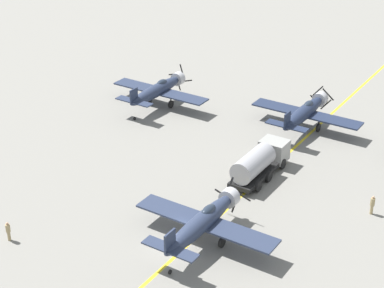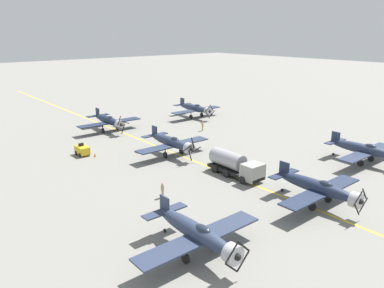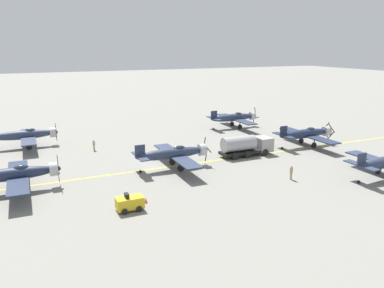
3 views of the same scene
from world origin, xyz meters
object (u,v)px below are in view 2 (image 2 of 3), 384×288
(airplane_near_left, at_px, (195,108))
(airplane_far_right, at_px, (197,233))
(airplane_far_center, at_px, (319,188))
(fuel_tanker, at_px, (235,165))
(ground_crew_inspecting, at_px, (163,189))
(airplane_far_left, at_px, (365,150))
(airplane_mid_center, at_px, (172,142))
(tow_tractor, at_px, (82,150))
(traffic_cone, at_px, (95,155))
(airplane_near_center, at_px, (109,121))
(ground_crew_walking, at_px, (203,126))

(airplane_near_left, relative_size, airplane_far_right, 1.00)
(airplane_near_left, xyz_separation_m, airplane_far_center, (17.35, 40.64, -0.00))
(airplane_far_center, xyz_separation_m, fuel_tanker, (0.64, -11.50, -0.50))
(fuel_tanker, relative_size, ground_crew_inspecting, 4.60)
(airplane_far_left, bearing_deg, airplane_near_left, -101.26)
(airplane_mid_center, distance_m, fuel_tanker, 11.88)
(fuel_tanker, distance_m, tow_tractor, 23.47)
(tow_tractor, bearing_deg, fuel_tanker, 119.27)
(airplane_near_left, xyz_separation_m, traffic_cone, (28.39, 10.63, -1.74))
(airplane_far_right, height_order, traffic_cone, airplane_far_right)
(airplane_far_center, bearing_deg, airplane_far_right, 9.32)
(airplane_far_right, xyz_separation_m, fuel_tanker, (-15.17, -10.31, -0.50))
(airplane_near_left, xyz_separation_m, airplane_far_right, (33.16, 39.46, 0.00))
(airplane_far_center, height_order, ground_crew_inspecting, airplane_far_center)
(airplane_far_center, bearing_deg, tow_tractor, -55.63)
(airplane_near_left, bearing_deg, fuel_tanker, 57.25)
(airplane_far_center, bearing_deg, airplane_mid_center, -71.84)
(tow_tractor, distance_m, ground_crew_inspecting, 19.86)
(airplane_far_center, relative_size, tow_tractor, 4.62)
(airplane_far_left, bearing_deg, traffic_cone, -54.13)
(traffic_cone, bearing_deg, airplane_far_right, 80.61)
(airplane_mid_center, distance_m, ground_crew_inspecting, 14.83)
(airplane_far_left, height_order, airplane_far_right, airplane_far_left)
(airplane_far_center, relative_size, airplane_far_right, 1.00)
(airplane_near_left, distance_m, traffic_cone, 30.37)
(airplane_near_center, bearing_deg, traffic_cone, 51.30)
(airplane_near_left, distance_m, airplane_far_right, 51.54)
(tow_tractor, xyz_separation_m, traffic_cone, (-1.07, 1.95, -0.52))
(airplane_far_left, distance_m, ground_crew_walking, 28.49)
(airplane_near_left, bearing_deg, ground_crew_walking, 55.53)
(airplane_far_center, distance_m, airplane_mid_center, 23.38)
(airplane_far_left, relative_size, airplane_near_left, 1.00)
(airplane_far_left, distance_m, tow_tractor, 40.62)
(airplane_near_center, xyz_separation_m, airplane_far_center, (-2.32, 42.08, -0.00))
(airplane_far_left, bearing_deg, airplane_near_center, -74.10)
(fuel_tanker, height_order, ground_crew_walking, fuel_tanker)
(traffic_cone, bearing_deg, airplane_mid_center, 143.87)
(airplane_far_right, bearing_deg, airplane_far_center, 162.43)
(airplane_near_center, relative_size, tow_tractor, 4.62)
(airplane_mid_center, bearing_deg, ground_crew_inspecting, 54.79)
(airplane_near_left, height_order, airplane_far_center, same)
(airplane_near_center, distance_m, fuel_tanker, 30.63)
(tow_tractor, height_order, ground_crew_walking, tow_tractor)
(airplane_far_left, bearing_deg, fuel_tanker, -35.48)
(airplane_near_left, xyz_separation_m, tow_tractor, (29.47, 8.68, -1.22))
(tow_tractor, bearing_deg, airplane_far_right, 83.15)
(airplane_near_center, height_order, airplane_far_left, airplane_far_left)
(traffic_cone, bearing_deg, ground_crew_walking, -176.77)
(ground_crew_walking, height_order, ground_crew_inspecting, ground_crew_inspecting)
(airplane_far_right, distance_m, airplane_mid_center, 26.15)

